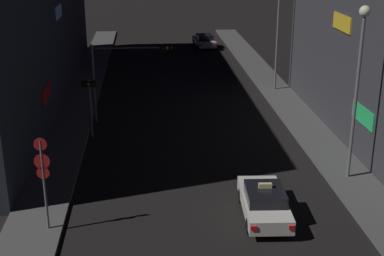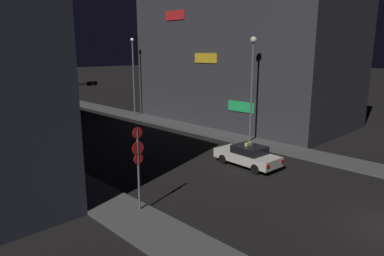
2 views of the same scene
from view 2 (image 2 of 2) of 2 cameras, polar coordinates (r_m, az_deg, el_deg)
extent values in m
cube|color=#4C4C4C|center=(32.71, -29.04, -1.98)|extent=(2.44, 58.82, 0.17)
cube|color=#4C4C4C|center=(39.10, -7.85, 1.67)|extent=(2.44, 58.82, 0.17)
cube|color=red|center=(25.80, -28.15, 0.11)|extent=(0.08, 2.80, 0.90)
cube|color=#333338|center=(37.64, 8.73, 12.39)|extent=(11.99, 21.45, 14.75)
cube|color=#26CC66|center=(30.62, 8.09, 3.52)|extent=(0.08, 2.80, 0.90)
cube|color=yellow|center=(33.02, 2.28, 11.49)|extent=(0.08, 2.80, 0.90)
cube|color=red|center=(36.25, -2.87, 18.12)|extent=(0.08, 2.80, 0.90)
cube|color=silver|center=(23.05, 9.06, -4.74)|extent=(2.03, 4.49, 0.60)
cube|color=black|center=(22.77, 9.50, -3.53)|extent=(1.68, 2.06, 0.50)
cube|color=red|center=(21.17, 12.43, -6.18)|extent=(0.24, 0.07, 0.16)
cube|color=red|center=(22.35, 14.72, -5.29)|extent=(0.24, 0.07, 0.16)
cylinder|color=black|center=(23.41, 5.20, -5.12)|extent=(0.25, 0.65, 0.64)
cylinder|color=black|center=(24.56, 7.77, -4.34)|extent=(0.25, 0.65, 0.64)
cylinder|color=black|center=(21.74, 10.48, -6.70)|extent=(0.25, 0.65, 0.64)
cylinder|color=black|center=(22.97, 12.95, -5.76)|extent=(0.25, 0.65, 0.64)
cube|color=#F4E08C|center=(22.74, 9.34, -2.63)|extent=(0.57, 0.21, 0.20)
cube|color=#B7B7BC|center=(53.99, -23.54, 4.33)|extent=(2.23, 4.56, 0.60)
cube|color=black|center=(53.75, -23.49, 4.89)|extent=(1.77, 2.13, 0.50)
cube|color=red|center=(51.68, -23.15, 4.15)|extent=(0.24, 0.08, 0.16)
cube|color=red|center=(52.37, -21.70, 4.37)|extent=(0.24, 0.08, 0.16)
cylinder|color=black|center=(54.90, -24.90, 4.01)|extent=(0.28, 0.66, 0.64)
cylinder|color=black|center=(55.59, -23.42, 4.24)|extent=(0.28, 0.66, 0.64)
cylinder|color=black|center=(52.46, -23.60, 3.78)|extent=(0.28, 0.66, 0.64)
cylinder|color=black|center=(53.19, -22.07, 4.02)|extent=(0.28, 0.66, 0.64)
cylinder|color=slate|center=(28.42, -24.21, 1.55)|extent=(0.16, 0.16, 5.05)
cylinder|color=slate|center=(29.00, -20.28, 6.63)|extent=(4.69, 0.10, 0.10)
cube|color=black|center=(30.04, -16.20, 7.09)|extent=(0.80, 0.28, 0.32)
sphere|color=#3F0C0C|center=(29.77, -16.45, 7.02)|extent=(0.20, 0.20, 0.20)
sphere|color=yellow|center=(29.88, -16.03, 7.07)|extent=(0.20, 0.20, 0.20)
sphere|color=#0C3319|center=(30.00, -15.62, 7.12)|extent=(0.20, 0.20, 0.20)
cylinder|color=slate|center=(25.89, -21.76, -0.89)|extent=(0.16, 0.16, 3.57)
cube|color=black|center=(25.60, -22.04, 2.45)|extent=(0.80, 0.28, 0.32)
sphere|color=#3F0C0C|center=(25.34, -22.40, 2.33)|extent=(0.20, 0.20, 0.20)
sphere|color=yellow|center=(25.44, -21.89, 2.41)|extent=(0.20, 0.20, 0.20)
sphere|color=#0C3319|center=(25.53, -21.38, 2.48)|extent=(0.20, 0.20, 0.20)
cylinder|color=slate|center=(16.11, -8.84, -6.92)|extent=(0.10, 0.10, 3.84)
cylinder|color=red|center=(15.59, -9.01, -0.79)|extent=(0.52, 0.03, 0.52)
cylinder|color=red|center=(15.77, -8.92, -3.34)|extent=(0.62, 0.03, 0.62)
cylinder|color=red|center=(15.91, -8.86, -5.05)|extent=(0.51, 0.03, 0.51)
cylinder|color=slate|center=(28.20, 9.82, 5.63)|extent=(0.16, 0.16, 7.84)
sphere|color=#EAE5C6|center=(28.01, 10.15, 14.15)|extent=(0.52, 0.52, 0.52)
cylinder|color=slate|center=(39.88, -9.62, 7.93)|extent=(0.16, 0.16, 8.24)
sphere|color=#EAE5C6|center=(39.77, -9.86, 14.16)|extent=(0.42, 0.42, 0.42)
camera|label=1|loc=(15.65, 79.70, 17.93)|focal=51.02mm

